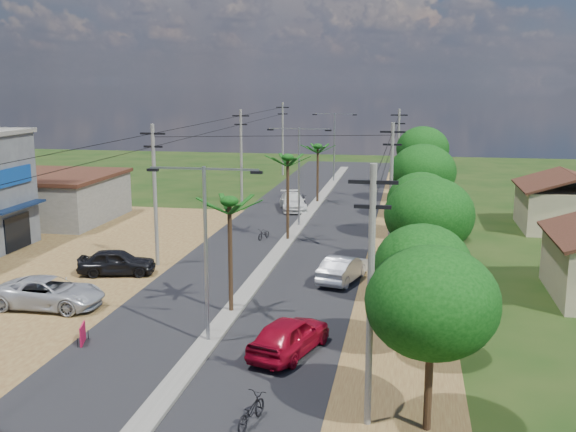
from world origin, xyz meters
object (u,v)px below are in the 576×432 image
car_silver_mid (343,269)px  roadside_sign (83,334)px  car_red_near (289,336)px  car_white_far (293,202)px  moto_rider_east (251,412)px  car_parked_dark (117,262)px  car_parked_silver (49,293)px

car_silver_mid → roadside_sign: size_ratio=4.34×
car_red_near → car_white_far: bearing=-62.6°
moto_rider_east → roadside_sign: bearing=-19.6°
car_red_near → car_parked_dark: 15.99m
car_red_near → car_parked_silver: 13.82m
car_silver_mid → car_white_far: (-6.71, 21.39, -0.01)m
car_red_near → car_parked_dark: size_ratio=1.05×
car_white_far → moto_rider_east: (5.30, -38.78, -0.25)m
roadside_sign → car_red_near: bearing=-14.2°
roadside_sign → car_silver_mid: bearing=30.7°
car_silver_mid → car_white_far: 22.41m
moto_rider_east → roadside_sign: (-9.09, 5.76, -0.06)m
moto_rider_east → car_silver_mid: bearing=-81.9°
car_white_far → car_parked_silver: car_parked_silver is taller
car_white_far → moto_rider_east: car_white_far is taller
car_red_near → moto_rider_east: bearing=105.8°
car_red_near → car_silver_mid: size_ratio=1.04×
car_silver_mid → moto_rider_east: size_ratio=2.38×
car_parked_dark → moto_rider_east: (12.21, -16.32, -0.27)m
car_red_near → car_parked_silver: size_ratio=0.85×
car_white_far → roadside_sign: car_white_far is taller
roadside_sign → car_white_far: bearing=66.2°
car_red_near → moto_rider_east: 6.27m
moto_rider_east → roadside_sign: 10.76m
car_parked_silver → car_red_near: bearing=-105.6°
car_silver_mid → car_parked_dark: car_parked_dark is taller
car_parked_dark → roadside_sign: bearing=-175.8°
car_silver_mid → moto_rider_east: (-1.41, -17.39, -0.25)m
car_parked_dark → moto_rider_east: bearing=-155.4°
car_parked_dark → roadside_sign: size_ratio=4.29×
car_parked_dark → car_parked_silver: bearing=159.9°
car_red_near → roadside_sign: car_red_near is taller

